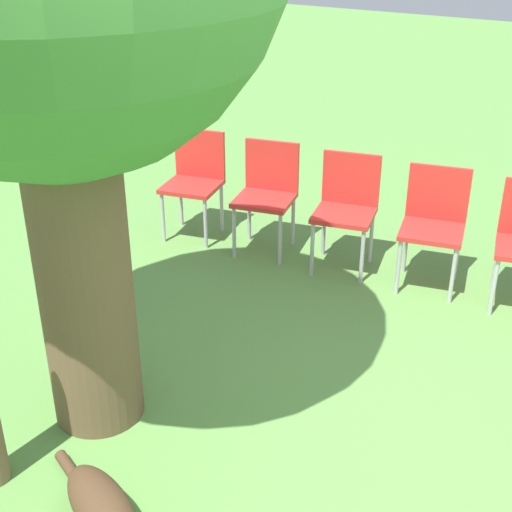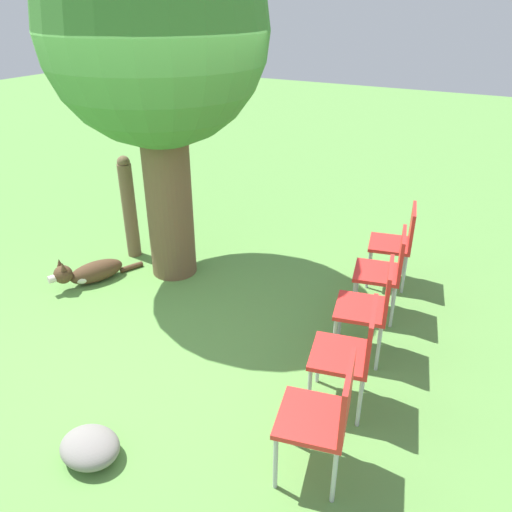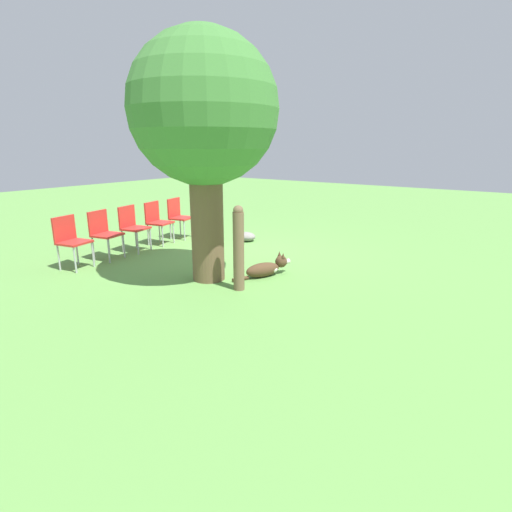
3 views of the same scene
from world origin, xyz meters
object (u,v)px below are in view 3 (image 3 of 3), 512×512
Objects in this scene: red_chair_1 at (157,219)px; dog at (267,268)px; red_chair_0 at (179,215)px; red_chair_2 at (132,225)px; oak_tree at (204,114)px; fence_post at (239,248)px; red_chair_3 at (104,231)px; red_chair_4 at (70,238)px.

dog is at bearing -20.15° from red_chair_1.
red_chair_2 is at bearing -97.26° from red_chair_0.
oak_tree is 2.46m from dog.
oak_tree is 2.91× the size of fence_post.
red_chair_2 is (3.01, -0.52, -0.10)m from fence_post.
red_chair_2 is 0.66m from red_chair_3.
red_chair_4 is (-0.11, 1.32, 0.00)m from red_chair_2.
red_chair_3 is (2.96, 0.15, -0.10)m from fence_post.
fence_post is at bearing -154.74° from dog.
red_chair_0 and red_chair_3 have the same top height.
red_chair_3 reaches higher than dog.
red_chair_1 is (3.07, -1.18, -0.10)m from fence_post.
red_chair_0 reaches higher than dog.
red_chair_2 is (2.35, -0.42, -1.90)m from oak_tree.
red_chair_1 is at bearing 82.74° from red_chair_2.
red_chair_4 is at bearing -97.26° from red_chair_1.
red_chair_2 is at bearing 82.74° from red_chair_4.
oak_tree is 4.03× the size of red_chair_3.
red_chair_0 and red_chair_1 have the same top height.
dog is 1.11× the size of red_chair_4.
dog is 1.11× the size of red_chair_2.
red_chair_2 is 1.00× the size of red_chair_4.
fence_post is 3.06m from red_chair_2.
fence_post is (-0.67, 0.10, -1.80)m from oak_tree.
oak_tree is 3.24m from red_chair_1.
oak_tree reaches higher than red_chair_1.
red_chair_2 is at bearing -10.09° from oak_tree.
dog is at bearing 4.84° from red_chair_3.
red_chair_3 is at bearing -97.26° from red_chair_2.
oak_tree is 3.05m from red_chair_2.
dog is (-0.65, -0.65, -2.29)m from oak_tree.
red_chair_3 and red_chair_4 have the same top height.
red_chair_0 is at bearing 82.74° from red_chair_2.
oak_tree is at bearing -22.14° from red_chair_2.
dog is at bearing 16.29° from red_chair_4.
red_chair_4 is at bearing 22.09° from oak_tree.
red_chair_0 is at bearing 94.16° from dog.
dog is 0.89m from fence_post.
red_chair_0 is 1.00× the size of red_chair_2.
fence_post is at bearing -33.04° from red_chair_1.
red_chair_0 is at bearing 82.74° from red_chair_4.
red_chair_2 and red_chair_3 have the same top height.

